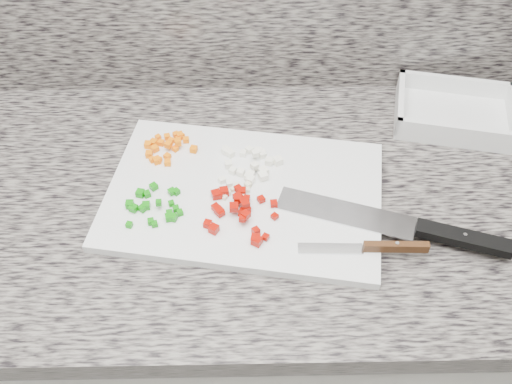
# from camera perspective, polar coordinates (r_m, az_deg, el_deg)

# --- Properties ---
(cabinet) EXTENTS (3.92, 0.62, 0.86)m
(cabinet) POSITION_cam_1_polar(r_m,az_deg,el_deg) (1.37, -3.17, -13.24)
(cabinet) COLOR beige
(cabinet) RESTS_ON ground
(countertop) EXTENTS (3.96, 0.64, 0.04)m
(countertop) POSITION_cam_1_polar(r_m,az_deg,el_deg) (1.00, -4.21, -0.64)
(countertop) COLOR slate
(countertop) RESTS_ON cabinet
(cutting_board) EXTENTS (0.51, 0.38, 0.02)m
(cutting_board) POSITION_cam_1_polar(r_m,az_deg,el_deg) (0.97, -1.20, -0.24)
(cutting_board) COLOR white
(cutting_board) RESTS_ON countertop
(carrot_pile) EXTENTS (0.10, 0.09, 0.02)m
(carrot_pile) POSITION_cam_1_polar(r_m,az_deg,el_deg) (1.05, -8.95, 4.52)
(carrot_pile) COLOR orange
(carrot_pile) RESTS_ON cutting_board
(onion_pile) EXTENTS (0.11, 0.10, 0.02)m
(onion_pile) POSITION_cam_1_polar(r_m,az_deg,el_deg) (1.00, -0.47, 2.85)
(onion_pile) COLOR white
(onion_pile) RESTS_ON cutting_board
(green_pepper_pile) EXTENTS (0.10, 0.10, 0.02)m
(green_pepper_pile) POSITION_cam_1_polar(r_m,az_deg,el_deg) (0.95, -10.16, -1.33)
(green_pepper_pile) COLOR #0F7E0B
(green_pepper_pile) RESTS_ON cutting_board
(red_pepper_pile) EXTENTS (0.12, 0.13, 0.02)m
(red_pepper_pile) POSITION_cam_1_polar(r_m,az_deg,el_deg) (0.93, -1.88, -1.82)
(red_pepper_pile) COLOR #9D0B02
(red_pepper_pile) RESTS_ON cutting_board
(garlic_pile) EXTENTS (0.06, 0.04, 0.01)m
(garlic_pile) POSITION_cam_1_polar(r_m,az_deg,el_deg) (0.96, -2.16, 0.11)
(garlic_pile) COLOR beige
(garlic_pile) RESTS_ON cutting_board
(chef_knife) EXTENTS (0.36, 0.16, 0.02)m
(chef_knife) POSITION_cam_1_polar(r_m,az_deg,el_deg) (0.94, 16.24, -3.61)
(chef_knife) COLOR silver
(chef_knife) RESTS_ON cutting_board
(paring_knife) EXTENTS (0.20, 0.02, 0.02)m
(paring_knife) POSITION_cam_1_polar(r_m,az_deg,el_deg) (0.90, 12.23, -5.43)
(paring_knife) COLOR silver
(paring_knife) RESTS_ON cutting_board
(tray) EXTENTS (0.25, 0.21, 0.05)m
(tray) POSITION_cam_1_polar(r_m,az_deg,el_deg) (1.18, 19.23, 7.41)
(tray) COLOR silver
(tray) RESTS_ON countertop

